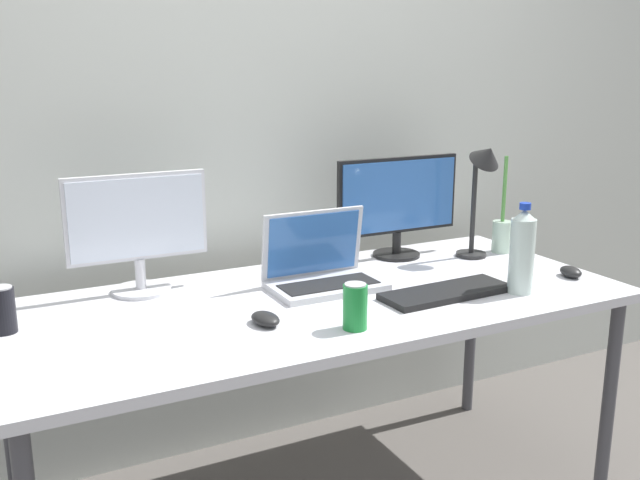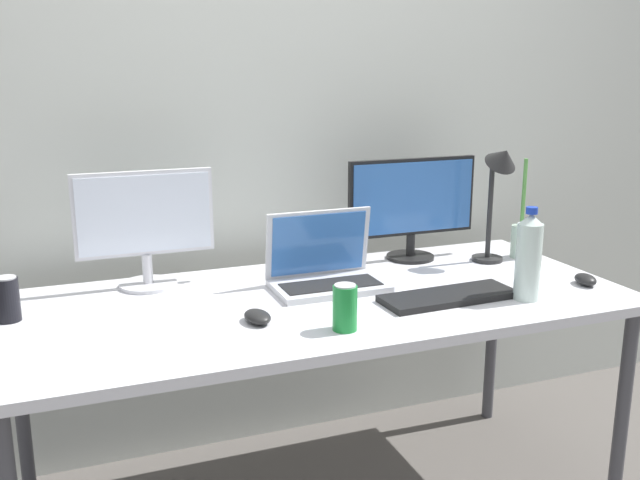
{
  "view_description": "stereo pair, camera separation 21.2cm",
  "coord_description": "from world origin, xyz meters",
  "px_view_note": "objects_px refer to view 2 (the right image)",
  "views": [
    {
      "loc": [
        -0.93,
        -1.83,
        1.43
      ],
      "look_at": [
        0.0,
        0.0,
        0.92
      ],
      "focal_mm": 40.0,
      "sensor_mm": 36.0,
      "label": 1
    },
    {
      "loc": [
        -0.74,
        -1.92,
        1.43
      ],
      "look_at": [
        0.0,
        0.0,
        0.92
      ],
      "focal_mm": 40.0,
      "sensor_mm": 36.0,
      "label": 2
    }
  ],
  "objects_px": {
    "monitor_left": "(145,224)",
    "bamboo_vase": "(521,238)",
    "laptop_silver": "(325,269)",
    "soda_can_by_laptop": "(345,308)",
    "mouse_by_keyboard": "(257,317)",
    "soda_can_near_keyboard": "(7,299)",
    "keyboard_main": "(449,296)",
    "water_bottle": "(528,257)",
    "monitor_center": "(412,204)",
    "work_desk": "(320,314)",
    "mouse_by_laptop": "(585,279)",
    "desk_lamp": "(499,181)"
  },
  "relations": [
    {
      "from": "mouse_by_laptop",
      "to": "desk_lamp",
      "type": "distance_m",
      "value": 0.44
    },
    {
      "from": "water_bottle",
      "to": "bamboo_vase",
      "type": "relative_size",
      "value": 0.78
    },
    {
      "from": "keyboard_main",
      "to": "soda_can_near_keyboard",
      "type": "relative_size",
      "value": 3.34
    },
    {
      "from": "soda_can_by_laptop",
      "to": "soda_can_near_keyboard",
      "type": "bearing_deg",
      "value": 154.74
    },
    {
      "from": "keyboard_main",
      "to": "soda_can_near_keyboard",
      "type": "xyz_separation_m",
      "value": [
        -1.23,
        0.28,
        0.05
      ]
    },
    {
      "from": "laptop_silver",
      "to": "soda_can_by_laptop",
      "type": "bearing_deg",
      "value": -103.47
    },
    {
      "from": "soda_can_near_keyboard",
      "to": "water_bottle",
      "type": "bearing_deg",
      "value": -13.9
    },
    {
      "from": "mouse_by_keyboard",
      "to": "soda_can_by_laptop",
      "type": "distance_m",
      "value": 0.25
    },
    {
      "from": "work_desk",
      "to": "laptop_silver",
      "type": "bearing_deg",
      "value": 61.06
    },
    {
      "from": "soda_can_by_laptop",
      "to": "mouse_by_keyboard",
      "type": "bearing_deg",
      "value": 146.05
    },
    {
      "from": "soda_can_by_laptop",
      "to": "laptop_silver",
      "type": "bearing_deg",
      "value": 76.53
    },
    {
      "from": "monitor_center",
      "to": "laptop_silver",
      "type": "height_order",
      "value": "monitor_center"
    },
    {
      "from": "keyboard_main",
      "to": "mouse_by_keyboard",
      "type": "bearing_deg",
      "value": 175.75
    },
    {
      "from": "keyboard_main",
      "to": "mouse_by_keyboard",
      "type": "distance_m",
      "value": 0.59
    },
    {
      "from": "keyboard_main",
      "to": "bamboo_vase",
      "type": "relative_size",
      "value": 1.16
    },
    {
      "from": "monitor_center",
      "to": "soda_can_near_keyboard",
      "type": "height_order",
      "value": "monitor_center"
    },
    {
      "from": "work_desk",
      "to": "soda_can_near_keyboard",
      "type": "xyz_separation_m",
      "value": [
        -0.87,
        0.12,
        0.12
      ]
    },
    {
      "from": "keyboard_main",
      "to": "desk_lamp",
      "type": "relative_size",
      "value": 0.96
    },
    {
      "from": "mouse_by_keyboard",
      "to": "water_bottle",
      "type": "height_order",
      "value": "water_bottle"
    },
    {
      "from": "laptop_silver",
      "to": "soda_can_near_keyboard",
      "type": "relative_size",
      "value": 2.77
    },
    {
      "from": "mouse_by_laptop",
      "to": "desk_lamp",
      "type": "height_order",
      "value": "desk_lamp"
    },
    {
      "from": "water_bottle",
      "to": "soda_can_near_keyboard",
      "type": "relative_size",
      "value": 2.25
    },
    {
      "from": "work_desk",
      "to": "desk_lamp",
      "type": "xyz_separation_m",
      "value": [
        0.71,
        0.13,
        0.35
      ]
    },
    {
      "from": "water_bottle",
      "to": "soda_can_near_keyboard",
      "type": "height_order",
      "value": "water_bottle"
    },
    {
      "from": "monitor_left",
      "to": "bamboo_vase",
      "type": "distance_m",
      "value": 1.33
    },
    {
      "from": "mouse_by_keyboard",
      "to": "soda_can_by_laptop",
      "type": "xyz_separation_m",
      "value": [
        0.2,
        -0.14,
        0.05
      ]
    },
    {
      "from": "monitor_center",
      "to": "mouse_by_keyboard",
      "type": "height_order",
      "value": "monitor_center"
    },
    {
      "from": "laptop_silver",
      "to": "soda_can_by_laptop",
      "type": "distance_m",
      "value": 0.38
    },
    {
      "from": "bamboo_vase",
      "to": "work_desk",
      "type": "bearing_deg",
      "value": -168.77
    },
    {
      "from": "monitor_center",
      "to": "bamboo_vase",
      "type": "height_order",
      "value": "monitor_center"
    },
    {
      "from": "mouse_by_laptop",
      "to": "soda_can_near_keyboard",
      "type": "bearing_deg",
      "value": -176.73
    },
    {
      "from": "monitor_left",
      "to": "keyboard_main",
      "type": "height_order",
      "value": "monitor_left"
    },
    {
      "from": "laptop_silver",
      "to": "monitor_center",
      "type": "bearing_deg",
      "value": 25.41
    },
    {
      "from": "laptop_silver",
      "to": "water_bottle",
      "type": "bearing_deg",
      "value": -32.9
    },
    {
      "from": "monitor_center",
      "to": "work_desk",
      "type": "bearing_deg",
      "value": -147.75
    },
    {
      "from": "water_bottle",
      "to": "soda_can_near_keyboard",
      "type": "xyz_separation_m",
      "value": [
        -1.45,
        0.36,
        -0.07
      ]
    },
    {
      "from": "water_bottle",
      "to": "soda_can_by_laptop",
      "type": "bearing_deg",
      "value": -176.44
    },
    {
      "from": "mouse_by_laptop",
      "to": "water_bottle",
      "type": "relative_size",
      "value": 0.32
    },
    {
      "from": "mouse_by_keyboard",
      "to": "soda_can_near_keyboard",
      "type": "bearing_deg",
      "value": 150.54
    },
    {
      "from": "monitor_center",
      "to": "keyboard_main",
      "type": "height_order",
      "value": "monitor_center"
    },
    {
      "from": "laptop_silver",
      "to": "keyboard_main",
      "type": "xyz_separation_m",
      "value": [
        0.3,
        -0.26,
        -0.05
      ]
    },
    {
      "from": "laptop_silver",
      "to": "mouse_by_keyboard",
      "type": "distance_m",
      "value": 0.38
    },
    {
      "from": "work_desk",
      "to": "keyboard_main",
      "type": "relative_size",
      "value": 4.49
    },
    {
      "from": "work_desk",
      "to": "soda_can_by_laptop",
      "type": "relative_size",
      "value": 14.99
    },
    {
      "from": "laptop_silver",
      "to": "soda_can_by_laptop",
      "type": "relative_size",
      "value": 2.77
    },
    {
      "from": "water_bottle",
      "to": "soda_can_near_keyboard",
      "type": "bearing_deg",
      "value": 166.1
    },
    {
      "from": "laptop_silver",
      "to": "soda_can_by_laptop",
      "type": "xyz_separation_m",
      "value": [
        -0.09,
        -0.37,
        0.01
      ]
    },
    {
      "from": "keyboard_main",
      "to": "mouse_by_laptop",
      "type": "bearing_deg",
      "value": -5.77
    },
    {
      "from": "laptop_silver",
      "to": "keyboard_main",
      "type": "distance_m",
      "value": 0.4
    },
    {
      "from": "desk_lamp",
      "to": "keyboard_main",
      "type": "bearing_deg",
      "value": -141.31
    }
  ]
}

